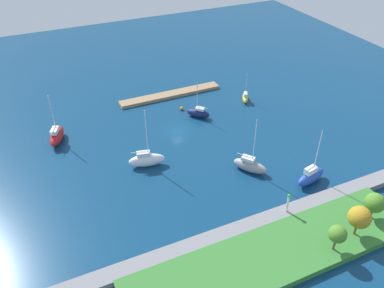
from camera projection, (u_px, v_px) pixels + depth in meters
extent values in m
plane|color=navy|center=(177.00, 131.00, 86.36)|extent=(160.00, 160.00, 0.00)
cube|color=#997A56|center=(170.00, 95.00, 99.49)|extent=(26.53, 3.03, 0.77)
cube|color=gray|center=(253.00, 225.00, 62.69)|extent=(73.40, 2.92, 1.18)
cube|color=#387A33|center=(275.00, 255.00, 57.93)|extent=(46.56, 10.49, 1.20)
cylinder|color=silver|center=(288.00, 204.00, 63.61)|extent=(0.36, 0.36, 3.20)
sphere|color=green|center=(289.00, 196.00, 62.54)|extent=(0.56, 0.56, 0.56)
cylinder|color=brown|center=(371.00, 212.00, 62.79)|extent=(0.43, 0.43, 2.17)
sphere|color=#4C8428|center=(375.00, 203.00, 61.59)|extent=(3.26, 3.26, 3.26)
cylinder|color=brown|center=(356.00, 228.00, 59.80)|extent=(0.33, 0.33, 2.52)
sphere|color=#AD841E|center=(360.00, 217.00, 58.47)|extent=(3.51, 3.51, 3.51)
cylinder|color=brown|center=(335.00, 243.00, 57.37)|extent=(0.33, 0.33, 2.44)
sphere|color=#4C8428|center=(338.00, 234.00, 56.20)|extent=(2.71, 2.71, 2.71)
ellipsoid|color=white|center=(147.00, 160.00, 75.54)|extent=(7.31, 3.49, 2.66)
cube|color=silver|center=(143.00, 154.00, 74.47)|extent=(2.73, 1.74, 0.71)
cylinder|color=silver|center=(146.00, 133.00, 71.99)|extent=(0.17, 0.17, 9.85)
cylinder|color=silver|center=(139.00, 152.00, 74.05)|extent=(3.24, 0.82, 0.14)
ellipsoid|color=gray|center=(250.00, 166.00, 74.33)|extent=(5.89, 6.84, 2.35)
cube|color=silver|center=(248.00, 159.00, 73.65)|extent=(2.57, 2.79, 0.72)
cylinder|color=silver|center=(255.00, 142.00, 70.83)|extent=(0.16, 0.16, 9.29)
cylinder|color=silver|center=(245.00, 155.00, 73.65)|extent=(2.02, 2.68, 0.13)
ellipsoid|color=red|center=(57.00, 136.00, 82.32)|extent=(4.77, 7.26, 2.68)
cube|color=silver|center=(55.00, 131.00, 80.84)|extent=(2.20, 2.82, 0.86)
cylinder|color=silver|center=(52.00, 113.00, 79.48)|extent=(0.17, 0.17, 8.16)
cylinder|color=silver|center=(53.00, 130.00, 79.88)|extent=(1.45, 3.14, 0.13)
ellipsoid|color=#141E4C|center=(198.00, 113.00, 90.77)|extent=(5.38, 5.42, 1.95)
cube|color=silver|center=(200.00, 109.00, 89.90)|extent=(2.28, 2.29, 0.60)
cylinder|color=silver|center=(197.00, 96.00, 88.25)|extent=(0.13, 0.13, 7.06)
cylinder|color=silver|center=(202.00, 108.00, 89.48)|extent=(1.87, 1.89, 0.11)
ellipsoid|color=yellow|center=(245.00, 98.00, 97.06)|extent=(3.42, 4.67, 1.75)
cube|color=silver|center=(246.00, 94.00, 96.05)|extent=(1.52, 1.84, 0.71)
cylinder|color=silver|center=(246.00, 84.00, 95.13)|extent=(0.11, 0.11, 5.57)
cylinder|color=silver|center=(246.00, 93.00, 95.59)|extent=(0.86, 1.45, 0.09)
ellipsoid|color=#2347B2|center=(311.00, 177.00, 71.49)|extent=(6.94, 3.41, 2.58)
cube|color=silver|center=(311.00, 170.00, 70.16)|extent=(2.60, 1.71, 1.11)
cylinder|color=silver|center=(318.00, 152.00, 68.39)|extent=(0.16, 0.16, 8.69)
cylinder|color=silver|center=(310.00, 168.00, 69.56)|extent=(2.50, 0.65, 0.13)
sphere|color=orange|center=(182.00, 108.00, 93.68)|extent=(0.87, 0.87, 0.87)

